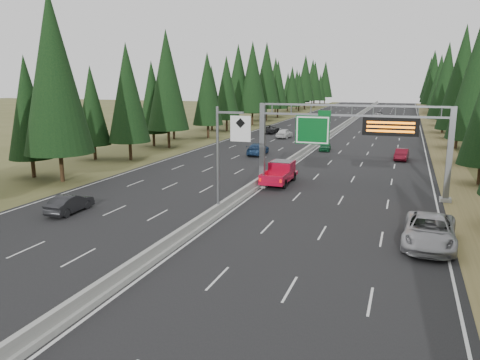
% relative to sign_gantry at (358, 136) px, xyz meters
% --- Properties ---
extents(road, '(32.00, 260.00, 0.08)m').
position_rel_sign_gantry_xyz_m(road, '(-8.92, 45.12, -5.23)').
color(road, black).
rests_on(road, ground).
extents(shoulder_right, '(3.60, 260.00, 0.06)m').
position_rel_sign_gantry_xyz_m(shoulder_right, '(8.88, 45.12, -5.24)').
color(shoulder_right, olive).
rests_on(shoulder_right, ground).
extents(shoulder_left, '(3.60, 260.00, 0.06)m').
position_rel_sign_gantry_xyz_m(shoulder_left, '(-26.72, 45.12, -5.24)').
color(shoulder_left, '#4B4E24').
rests_on(shoulder_left, ground).
extents(median_barrier, '(0.70, 260.00, 0.85)m').
position_rel_sign_gantry_xyz_m(median_barrier, '(-8.92, 45.12, -4.85)').
color(median_barrier, gray).
rests_on(median_barrier, road).
extents(sign_gantry, '(16.75, 0.98, 7.80)m').
position_rel_sign_gantry_xyz_m(sign_gantry, '(0.00, 0.00, 0.00)').
color(sign_gantry, slate).
rests_on(sign_gantry, road).
extents(hov_sign_pole, '(2.80, 0.50, 8.00)m').
position_rel_sign_gantry_xyz_m(hov_sign_pole, '(-8.33, -9.92, -0.54)').
color(hov_sign_pole, slate).
rests_on(hov_sign_pole, road).
extents(tree_row_right, '(11.99, 245.99, 18.98)m').
position_rel_sign_gantry_xyz_m(tree_row_right, '(12.84, 42.58, 4.05)').
color(tree_row_right, black).
rests_on(tree_row_right, ground).
extents(tree_row_left, '(12.21, 245.82, 18.94)m').
position_rel_sign_gantry_xyz_m(tree_row_left, '(-30.64, 38.14, 4.18)').
color(tree_row_left, black).
rests_on(tree_row_left, ground).
extents(silver_minivan, '(3.33, 6.66, 1.81)m').
position_rel_sign_gantry_xyz_m(silver_minivan, '(5.58, -11.60, -4.28)').
color(silver_minivan, '#A1A0A5').
rests_on(silver_minivan, road).
extents(red_pickup, '(2.27, 6.36, 2.07)m').
position_rel_sign_gantry_xyz_m(red_pickup, '(-7.42, 2.56, -4.04)').
color(red_pickup, black).
rests_on(red_pickup, road).
extents(car_ahead_green, '(1.85, 3.85, 1.27)m').
position_rel_sign_gantry_xyz_m(car_ahead_green, '(-6.86, 25.19, -4.55)').
color(car_ahead_green, '#13532C').
rests_on(car_ahead_green, road).
extents(car_ahead_dkred, '(1.80, 4.35, 1.40)m').
position_rel_sign_gantry_xyz_m(car_ahead_dkred, '(3.50, 20.38, -4.49)').
color(car_ahead_dkred, '#5D0D1A').
rests_on(car_ahead_dkred, road).
extents(car_ahead_dkgrey, '(2.09, 4.55, 1.29)m').
position_rel_sign_gantry_xyz_m(car_ahead_dkgrey, '(-0.50, 49.36, -4.54)').
color(car_ahead_dkgrey, black).
rests_on(car_ahead_dkgrey, road).
extents(car_ahead_white, '(2.75, 5.73, 1.57)m').
position_rel_sign_gantry_xyz_m(car_ahead_white, '(-3.25, 83.16, -4.40)').
color(car_ahead_white, silver).
rests_on(car_ahead_white, road).
extents(car_ahead_far, '(1.98, 4.10, 1.35)m').
position_rel_sign_gantry_xyz_m(car_ahead_far, '(-3.53, 93.37, -4.51)').
color(car_ahead_far, black).
rests_on(car_ahead_far, road).
extents(car_onc_near, '(1.66, 4.31, 1.40)m').
position_rel_sign_gantry_xyz_m(car_onc_near, '(-19.77, -12.99, -4.49)').
color(car_onc_near, black).
rests_on(car_onc_near, road).
extents(car_onc_blue, '(2.60, 5.54, 1.56)m').
position_rel_sign_gantry_xyz_m(car_onc_blue, '(-14.76, 18.47, -4.41)').
color(car_onc_blue, navy).
rests_on(car_onc_blue, road).
extents(car_onc_white, '(2.28, 4.90, 1.62)m').
position_rel_sign_gantry_xyz_m(car_onc_white, '(-15.98, 37.81, -4.38)').
color(car_onc_white, silver).
rests_on(car_onc_white, road).
extents(car_onc_far, '(2.55, 5.47, 1.52)m').
position_rel_sign_gantry_xyz_m(car_onc_far, '(-20.33, 44.03, -4.43)').
color(car_onc_far, black).
rests_on(car_onc_far, road).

